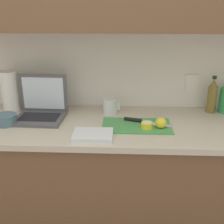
{
  "coord_description": "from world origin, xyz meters",
  "views": [
    {
      "loc": [
        0.24,
        -1.59,
        1.57
      ],
      "look_at": [
        0.17,
        -0.01,
        0.96
      ],
      "focal_mm": 45.0,
      "sensor_mm": 36.0,
      "label": 1
    }
  ],
  "objects_px": {
    "cutting_board": "(137,126)",
    "bowl_white": "(6,120)",
    "measuring_cup": "(110,106)",
    "laptop": "(41,108)",
    "knife": "(139,121)",
    "bottle_green_soda": "(212,96)",
    "lemon_half_cut": "(147,125)",
    "paper_towel_roll": "(10,91)",
    "lemon_whole_beside": "(161,123)"
  },
  "relations": [
    {
      "from": "lemon_half_cut",
      "to": "laptop",
      "type": "bearing_deg",
      "value": 166.62
    },
    {
      "from": "measuring_cup",
      "to": "laptop",
      "type": "bearing_deg",
      "value": -168.14
    },
    {
      "from": "lemon_whole_beside",
      "to": "measuring_cup",
      "type": "height_order",
      "value": "measuring_cup"
    },
    {
      "from": "knife",
      "to": "laptop",
      "type": "bearing_deg",
      "value": -169.72
    },
    {
      "from": "laptop",
      "to": "bottle_green_soda",
      "type": "height_order",
      "value": "laptop"
    },
    {
      "from": "knife",
      "to": "bowl_white",
      "type": "distance_m",
      "value": 0.81
    },
    {
      "from": "laptop",
      "to": "knife",
      "type": "relative_size",
      "value": 1.09
    },
    {
      "from": "lemon_half_cut",
      "to": "measuring_cup",
      "type": "bearing_deg",
      "value": 132.3
    },
    {
      "from": "laptop",
      "to": "lemon_whole_beside",
      "type": "height_order",
      "value": "laptop"
    },
    {
      "from": "cutting_board",
      "to": "paper_towel_roll",
      "type": "relative_size",
      "value": 1.5
    },
    {
      "from": "knife",
      "to": "lemon_whole_beside",
      "type": "distance_m",
      "value": 0.15
    },
    {
      "from": "lemon_half_cut",
      "to": "lemon_whole_beside",
      "type": "distance_m",
      "value": 0.08
    },
    {
      "from": "measuring_cup",
      "to": "bowl_white",
      "type": "height_order",
      "value": "measuring_cup"
    },
    {
      "from": "paper_towel_roll",
      "to": "cutting_board",
      "type": "bearing_deg",
      "value": -15.71
    },
    {
      "from": "lemon_whole_beside",
      "to": "measuring_cup",
      "type": "relative_size",
      "value": 0.56
    },
    {
      "from": "paper_towel_roll",
      "to": "bottle_green_soda",
      "type": "bearing_deg",
      "value": 1.12
    },
    {
      "from": "cutting_board",
      "to": "measuring_cup",
      "type": "distance_m",
      "value": 0.28
    },
    {
      "from": "cutting_board",
      "to": "lemon_whole_beside",
      "type": "relative_size",
      "value": 6.43
    },
    {
      "from": "measuring_cup",
      "to": "paper_towel_roll",
      "type": "distance_m",
      "value": 0.68
    },
    {
      "from": "lemon_whole_beside",
      "to": "laptop",
      "type": "bearing_deg",
      "value": 168.11
    },
    {
      "from": "lemon_whole_beside",
      "to": "bowl_white",
      "type": "xyz_separation_m",
      "value": [
        -0.94,
        0.03,
        -0.01
      ]
    },
    {
      "from": "knife",
      "to": "lemon_half_cut",
      "type": "relative_size",
      "value": 4.27
    },
    {
      "from": "knife",
      "to": "measuring_cup",
      "type": "xyz_separation_m",
      "value": [
        -0.19,
        0.17,
        0.03
      ]
    },
    {
      "from": "lemon_half_cut",
      "to": "measuring_cup",
      "type": "height_order",
      "value": "measuring_cup"
    },
    {
      "from": "laptop",
      "to": "knife",
      "type": "distance_m",
      "value": 0.64
    },
    {
      "from": "cutting_board",
      "to": "bowl_white",
      "type": "height_order",
      "value": "bowl_white"
    },
    {
      "from": "knife",
      "to": "lemon_half_cut",
      "type": "height_order",
      "value": "lemon_half_cut"
    },
    {
      "from": "knife",
      "to": "bowl_white",
      "type": "xyz_separation_m",
      "value": [
        -0.81,
        -0.05,
        0.02
      ]
    },
    {
      "from": "bottle_green_soda",
      "to": "bowl_white",
      "type": "bearing_deg",
      "value": -168.24
    },
    {
      "from": "lemon_whole_beside",
      "to": "bottle_green_soda",
      "type": "bearing_deg",
      "value": 39.17
    },
    {
      "from": "laptop",
      "to": "knife",
      "type": "bearing_deg",
      "value": -4.82
    },
    {
      "from": "measuring_cup",
      "to": "paper_towel_roll",
      "type": "height_order",
      "value": "paper_towel_roll"
    },
    {
      "from": "lemon_half_cut",
      "to": "paper_towel_roll",
      "type": "xyz_separation_m",
      "value": [
        -0.91,
        0.28,
        0.11
      ]
    },
    {
      "from": "lemon_half_cut",
      "to": "lemon_whole_beside",
      "type": "height_order",
      "value": "lemon_whole_beside"
    },
    {
      "from": "bowl_white",
      "to": "measuring_cup",
      "type": "bearing_deg",
      "value": 19.46
    },
    {
      "from": "lemon_whole_beside",
      "to": "knife",
      "type": "bearing_deg",
      "value": 145.76
    },
    {
      "from": "cutting_board",
      "to": "knife",
      "type": "height_order",
      "value": "knife"
    },
    {
      "from": "cutting_board",
      "to": "measuring_cup",
      "type": "relative_size",
      "value": 3.61
    },
    {
      "from": "laptop",
      "to": "measuring_cup",
      "type": "distance_m",
      "value": 0.45
    },
    {
      "from": "lemon_half_cut",
      "to": "bowl_white",
      "type": "xyz_separation_m",
      "value": [
        -0.85,
        0.03,
        0.01
      ]
    },
    {
      "from": "lemon_half_cut",
      "to": "measuring_cup",
      "type": "relative_size",
      "value": 0.59
    },
    {
      "from": "cutting_board",
      "to": "bowl_white",
      "type": "bearing_deg",
      "value": -179.52
    },
    {
      "from": "knife",
      "to": "lemon_whole_beside",
      "type": "height_order",
      "value": "lemon_whole_beside"
    },
    {
      "from": "cutting_board",
      "to": "measuring_cup",
      "type": "xyz_separation_m",
      "value": [
        -0.17,
        0.21,
        0.05
      ]
    },
    {
      "from": "laptop",
      "to": "bowl_white",
      "type": "height_order",
      "value": "laptop"
    },
    {
      "from": "measuring_cup",
      "to": "paper_towel_roll",
      "type": "xyz_separation_m",
      "value": [
        -0.68,
        0.02,
        0.09
      ]
    },
    {
      "from": "lemon_half_cut",
      "to": "paper_towel_roll",
      "type": "relative_size",
      "value": 0.25
    },
    {
      "from": "bottle_green_soda",
      "to": "bowl_white",
      "type": "xyz_separation_m",
      "value": [
        -1.31,
        -0.27,
        -0.08
      ]
    },
    {
      "from": "measuring_cup",
      "to": "lemon_whole_beside",
      "type": "bearing_deg",
      "value": -38.93
    },
    {
      "from": "bottle_green_soda",
      "to": "laptop",
      "type": "bearing_deg",
      "value": -172.69
    }
  ]
}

